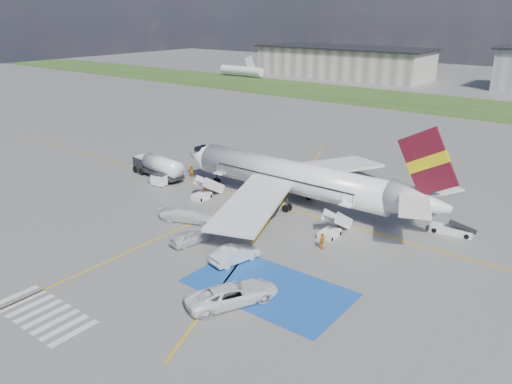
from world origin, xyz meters
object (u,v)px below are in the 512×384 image
belt_loader (452,230)px  car_silver_a (190,237)px  car_silver_b (235,254)px  gpu_cart (159,181)px  van_white_a (232,291)px  airliner (300,179)px  van_white_b (189,213)px  fuel_tanker (158,168)px

belt_loader → car_silver_a: car_silver_a is taller
car_silver_b → gpu_cart: bearing=-11.9°
car_silver_a → van_white_a: van_white_a is taller
airliner → car_silver_a: airliner is taller
gpu_cart → van_white_b: size_ratio=0.42×
belt_loader → van_white_a: 26.54m
airliner → fuel_tanker: airliner is taller
car_silver_a → van_white_b: size_ratio=0.83×
gpu_cart → car_silver_a: size_ratio=0.51×
fuel_tanker → car_silver_a: size_ratio=2.27×
car_silver_a → van_white_a: (10.55, -5.77, 0.37)m
gpu_cart → van_white_a: van_white_a is taller
belt_loader → fuel_tanker: bearing=-179.9°
airliner → gpu_cart: size_ratio=16.93×
car_silver_a → car_silver_b: car_silver_b is taller
fuel_tanker → van_white_a: 34.75m
car_silver_b → van_white_b: 11.12m
gpu_cart → van_white_a: bearing=-41.9°
car_silver_a → car_silver_b: bearing=-171.2°
airliner → van_white_b: 14.00m
airliner → gpu_cart: 19.98m
fuel_tanker → car_silver_b: size_ratio=1.94×
airliner → van_white_a: (7.57, -21.69, -2.30)m
belt_loader → car_silver_b: bearing=-135.6°
fuel_tanker → van_white_a: bearing=-24.5°
belt_loader → van_white_b: size_ratio=0.94×
van_white_a → van_white_b: 17.67m
airliner → van_white_b: bearing=-120.9°
belt_loader → airliner: bearing=-179.2°
airliner → car_silver_a: 16.41m
car_silver_a → van_white_b: (-4.12, 4.08, 0.28)m
fuel_tanker → belt_loader: bearing=16.5°
belt_loader → van_white_b: 28.66m
fuel_tanker → airliner: bearing=15.9°
airliner → fuel_tanker: 22.15m
car_silver_a → van_white_a: bearing=161.8°
fuel_tanker → belt_loader: 39.77m
belt_loader → van_white_a: van_white_a is taller
gpu_cart → fuel_tanker: bearing=128.6°
airliner → car_silver_b: 16.61m
gpu_cart → belt_loader: bearing=2.5°
car_silver_a → fuel_tanker: bearing=-23.6°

